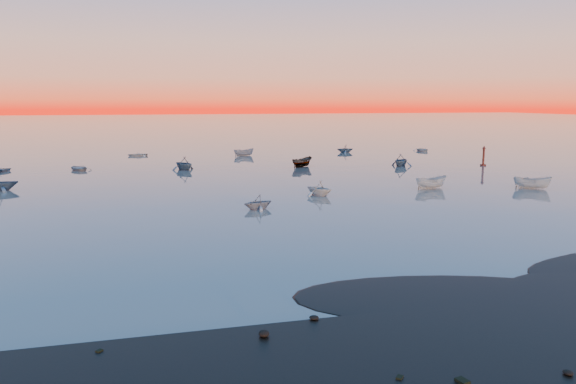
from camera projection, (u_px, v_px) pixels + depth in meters
name	position (u px, v px, depth m)	size (l,w,h in m)	color
ground	(189.00, 147.00, 125.62)	(600.00, 600.00, 0.00)	#6A6258
mud_lobes	(358.00, 300.00, 29.24)	(140.00, 6.00, 0.07)	black
moored_fleet	(218.00, 173.00, 80.77)	(124.00, 58.00, 1.20)	#B7B8B3
boat_near_center	(431.00, 188.00, 66.30)	(4.22, 1.79, 1.46)	#B7B8B3
boat_near_right	(319.00, 195.00, 61.50)	(3.60, 1.62, 1.26)	#B7B8B3
channel_marker	(483.00, 157.00, 89.28)	(0.93, 0.93, 3.30)	#40140D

